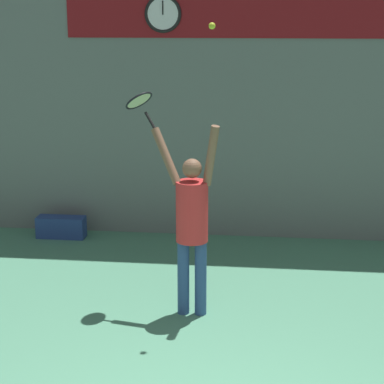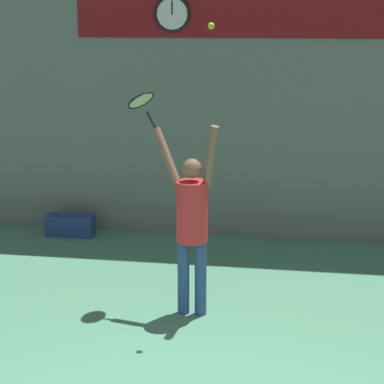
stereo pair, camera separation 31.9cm
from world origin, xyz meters
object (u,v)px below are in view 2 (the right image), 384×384
(tennis_player, at_px, (192,219))
(tennis_racket, at_px, (142,102))
(scoreboard_clock, at_px, (172,14))
(tennis_ball, at_px, (211,26))
(equipment_bag, at_px, (70,225))

(tennis_player, distance_m, tennis_racket, 1.39)
(scoreboard_clock, relative_size, tennis_ball, 7.84)
(scoreboard_clock, bearing_deg, equipment_bag, -167.33)
(tennis_racket, distance_m, tennis_ball, 1.26)
(equipment_bag, bearing_deg, tennis_player, -47.76)
(scoreboard_clock, distance_m, tennis_player, 3.60)
(scoreboard_clock, xyz_separation_m, tennis_ball, (0.95, -2.96, -0.11))
(scoreboard_clock, distance_m, equipment_bag, 3.44)
(scoreboard_clock, relative_size, tennis_player, 0.25)
(equipment_bag, bearing_deg, tennis_racket, -52.54)
(tennis_player, xyz_separation_m, tennis_ball, (0.22, -0.16, 2.03))
(scoreboard_clock, xyz_separation_m, tennis_racket, (0.12, -2.47, -0.93))
(tennis_player, height_order, tennis_ball, tennis_ball)
(tennis_racket, height_order, tennis_ball, tennis_ball)
(tennis_player, distance_m, tennis_ball, 2.05)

